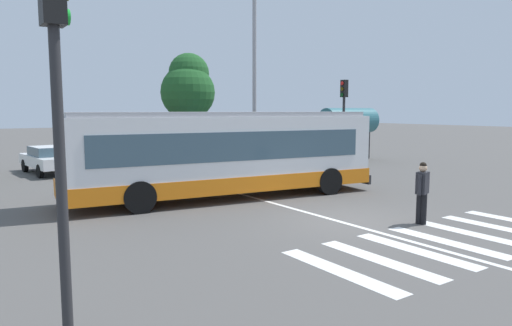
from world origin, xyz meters
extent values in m
plane|color=#514F4C|center=(0.00, 0.00, 0.00)|extent=(160.00, 160.00, 0.00)
cylinder|color=black|center=(2.68, 5.66, 0.50)|extent=(1.03, 0.43, 1.00)
cylinder|color=black|center=(2.38, 3.33, 0.50)|extent=(1.03, 0.43, 1.00)
cylinder|color=black|center=(-4.26, 6.57, 0.50)|extent=(1.03, 0.43, 1.00)
cylinder|color=black|center=(-4.57, 4.24, 0.50)|extent=(1.03, 0.43, 1.00)
cube|color=white|center=(-1.16, 4.98, 1.62)|extent=(11.19, 3.95, 2.55)
cube|color=orange|center=(-1.16, 4.98, 0.62)|extent=(11.30, 3.99, 0.55)
cube|color=#3D5666|center=(-1.16, 4.98, 1.93)|extent=(9.89, 3.83, 0.96)
cube|color=#3D5666|center=(4.27, 4.27, 1.83)|extent=(0.33, 2.23, 1.63)
cube|color=black|center=(4.27, 4.27, 2.72)|extent=(0.31, 1.93, 0.28)
cube|color=#99999E|center=(-1.16, 4.98, 2.98)|extent=(10.73, 3.69, 0.16)
cube|color=#28282B|center=(4.38, 4.25, 0.43)|extent=(0.45, 2.54, 0.36)
cylinder|color=black|center=(1.32, -1.36, 0.42)|extent=(0.16, 0.16, 0.85)
cylinder|color=black|center=(1.36, -1.48, 0.42)|extent=(0.16, 0.16, 0.85)
cube|color=#232328|center=(1.34, -1.42, 1.15)|extent=(0.46, 0.38, 0.60)
cylinder|color=#232328|center=(1.11, -1.50, 1.12)|extent=(0.10, 0.10, 0.55)
cylinder|color=#232328|center=(1.57, -1.34, 1.12)|extent=(0.10, 0.10, 0.55)
sphere|color=tan|center=(1.34, -1.42, 1.56)|extent=(0.22, 0.22, 0.22)
sphere|color=black|center=(1.34, -1.42, 1.63)|extent=(0.19, 0.19, 0.19)
cylinder|color=black|center=(-5.99, 16.72, 0.32)|extent=(0.26, 0.66, 0.64)
cylinder|color=black|center=(-4.32, 16.87, 0.32)|extent=(0.26, 0.66, 0.64)
cylinder|color=black|center=(-5.74, 13.95, 0.32)|extent=(0.26, 0.66, 0.64)
cylinder|color=black|center=(-4.07, 14.10, 0.32)|extent=(0.26, 0.66, 0.64)
cube|color=white|center=(-5.03, 15.41, 0.64)|extent=(2.22, 4.65, 0.52)
cube|color=#3D5666|center=(-5.02, 15.32, 1.12)|extent=(1.79, 2.30, 0.44)
cube|color=white|center=(-5.02, 15.32, 1.30)|extent=(1.70, 2.11, 0.09)
cylinder|color=black|center=(-3.09, 16.72, 0.32)|extent=(0.20, 0.64, 0.64)
cylinder|color=black|center=(-1.42, 16.73, 0.32)|extent=(0.20, 0.64, 0.64)
cylinder|color=black|center=(-3.07, 13.93, 0.32)|extent=(0.20, 0.64, 0.64)
cylinder|color=black|center=(-1.39, 13.94, 0.32)|extent=(0.20, 0.64, 0.64)
cube|color=#B7BABF|center=(-2.24, 15.33, 0.64)|extent=(1.85, 4.51, 0.52)
cube|color=#3D5666|center=(-2.24, 15.24, 1.12)|extent=(1.62, 2.17, 0.44)
cube|color=#B7BABF|center=(-2.24, 15.24, 1.30)|extent=(1.54, 1.99, 0.09)
cylinder|color=black|center=(-0.56, 16.96, 0.32)|extent=(0.21, 0.64, 0.64)
cylinder|color=black|center=(1.11, 17.00, 0.32)|extent=(0.21, 0.64, 0.64)
cylinder|color=black|center=(-0.50, 14.17, 0.32)|extent=(0.21, 0.64, 0.64)
cylinder|color=black|center=(1.17, 14.21, 0.32)|extent=(0.21, 0.64, 0.64)
cube|color=#AD1E1E|center=(0.30, 15.59, 0.64)|extent=(1.92, 4.54, 0.52)
cube|color=#3D5666|center=(0.31, 15.50, 1.12)|extent=(1.65, 2.19, 0.44)
cube|color=#AD1E1E|center=(0.31, 15.50, 1.30)|extent=(1.57, 2.01, 0.09)
cylinder|color=black|center=(2.15, 16.49, 0.32)|extent=(0.22, 0.64, 0.64)
cylinder|color=black|center=(3.82, 16.53, 0.32)|extent=(0.22, 0.64, 0.64)
cylinder|color=black|center=(2.22, 13.70, 0.32)|extent=(0.22, 0.64, 0.64)
cylinder|color=black|center=(3.89, 13.74, 0.32)|extent=(0.22, 0.64, 0.64)
cube|color=#234293|center=(3.02, 15.11, 0.64)|extent=(1.93, 4.54, 0.52)
cube|color=#3D5666|center=(3.02, 15.02, 1.12)|extent=(1.66, 2.20, 0.44)
cube|color=#234293|center=(3.02, 15.02, 1.30)|extent=(1.58, 2.02, 0.09)
cylinder|color=#28282B|center=(-8.18, -2.83, 2.08)|extent=(0.14, 0.14, 4.16)
cylinder|color=green|center=(-8.01, -2.83, 4.28)|extent=(0.04, 0.20, 0.20)
cylinder|color=#28282B|center=(8.25, 8.51, 1.90)|extent=(0.14, 0.14, 3.80)
cube|color=black|center=(8.25, 8.51, 4.25)|extent=(0.28, 0.32, 0.90)
cylinder|color=red|center=(8.08, 8.51, 4.52)|extent=(0.04, 0.20, 0.20)
cylinder|color=#463707|center=(8.08, 8.51, 4.22)|extent=(0.04, 0.20, 0.20)
cylinder|color=#093B10|center=(8.08, 8.51, 3.92)|extent=(0.04, 0.20, 0.20)
cylinder|color=#28282B|center=(9.70, 11.37, 1.15)|extent=(0.12, 0.12, 2.30)
cylinder|color=#28282B|center=(13.47, 11.37, 1.15)|extent=(0.12, 0.12, 2.30)
cube|color=slate|center=(11.58, 12.07, 1.26)|extent=(3.62, 0.04, 1.93)
cylinder|color=#2D6670|center=(11.58, 11.37, 2.48)|extent=(3.85, 1.54, 1.54)
cube|color=#4C3823|center=(11.58, 11.37, 0.45)|extent=(3.02, 0.36, 0.08)
cylinder|color=#939399|center=(3.66, 10.15, 5.18)|extent=(0.20, 0.20, 10.36)
cylinder|color=brown|center=(4.12, 18.61, 1.52)|extent=(0.36, 0.36, 3.03)
sphere|color=#1E5123|center=(4.12, 18.61, 4.28)|extent=(3.55, 3.55, 3.55)
sphere|color=#1E5123|center=(4.33, 18.83, 5.52)|extent=(2.67, 2.67, 2.67)
cube|color=silver|center=(-3.17, -2.84, 0.00)|extent=(0.45, 3.12, 0.01)
cube|color=silver|center=(-2.00, -2.84, 0.00)|extent=(0.45, 3.12, 0.01)
cube|color=silver|center=(-0.82, -2.84, 0.00)|extent=(0.45, 3.12, 0.01)
cube|color=silver|center=(0.36, -2.84, 0.00)|extent=(0.45, 3.12, 0.01)
cube|color=silver|center=(1.54, -2.84, 0.00)|extent=(0.45, 3.12, 0.01)
cube|color=silver|center=(2.72, -2.84, 0.00)|extent=(0.45, 3.12, 0.01)
cube|color=silver|center=(-0.30, 2.00, 0.00)|extent=(0.16, 24.00, 0.01)
camera|label=1|loc=(-9.43, -9.12, 3.12)|focal=32.40mm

